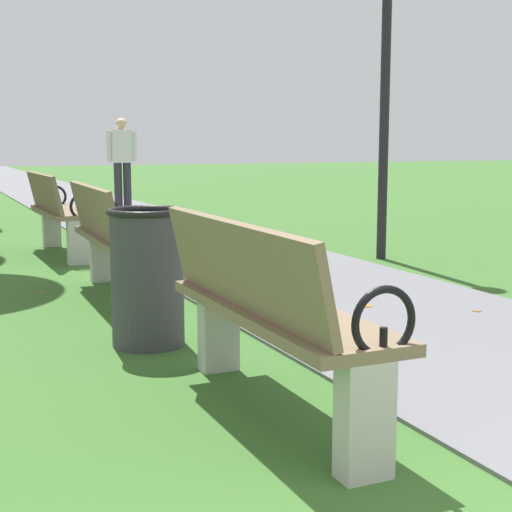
% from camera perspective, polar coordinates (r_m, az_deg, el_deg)
% --- Properties ---
extents(paved_walkway, '(2.28, 44.00, 0.02)m').
position_cam_1_polar(paved_walkway, '(18.64, -14.65, 4.50)').
color(paved_walkway, slate).
rests_on(paved_walkway, ground).
extents(park_bench_2, '(0.47, 1.60, 0.90)m').
position_cam_1_polar(park_bench_2, '(3.41, 0.82, -4.13)').
color(park_bench_2, '#7A664C').
rests_on(park_bench_2, ground).
extents(park_bench_3, '(0.52, 1.61, 0.90)m').
position_cam_1_polar(park_bench_3, '(6.13, -10.69, 1.39)').
color(park_bench_3, '#7A664C').
rests_on(park_bench_3, ground).
extents(park_bench_4, '(0.49, 1.61, 0.90)m').
position_cam_1_polar(park_bench_4, '(8.58, -14.61, 3.27)').
color(park_bench_4, '#7A664C').
rests_on(park_bench_4, ground).
extents(pedestrian_walking, '(0.53, 0.26, 1.62)m').
position_cam_1_polar(pedestrian_walking, '(13.64, -9.99, 7.13)').
color(pedestrian_walking, '#2D2D38').
rests_on(pedestrian_walking, paved_walkway).
extents(trash_bin, '(0.48, 0.48, 0.84)m').
position_cam_1_polar(trash_bin, '(4.66, -8.12, -1.53)').
color(trash_bin, '#38383D').
rests_on(trash_bin, ground).
extents(lamp_post, '(0.28, 0.28, 3.48)m').
position_cam_1_polar(lamp_post, '(8.20, 9.73, 15.96)').
color(lamp_post, black).
rests_on(lamp_post, ground).
extents(scattered_leaves, '(3.97, 10.42, 0.02)m').
position_cam_1_polar(scattered_leaves, '(4.66, 4.85, -6.64)').
color(scattered_leaves, brown).
rests_on(scattered_leaves, ground).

